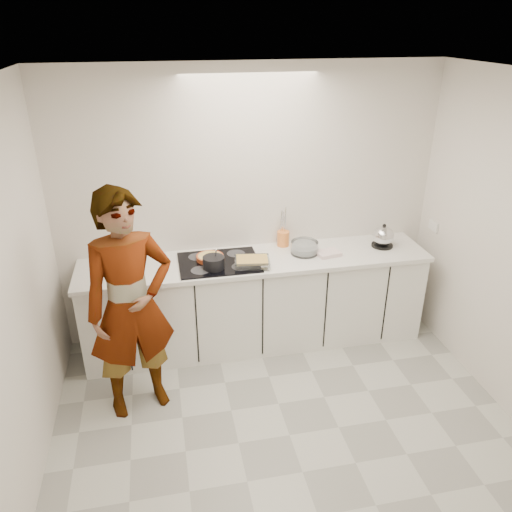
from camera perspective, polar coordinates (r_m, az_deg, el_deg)
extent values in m
cube|color=beige|center=(4.10, 3.86, -19.75)|extent=(3.60, 3.20, 0.00)
cube|color=white|center=(2.91, 5.43, 19.29)|extent=(3.60, 3.20, 0.00)
cube|color=silver|center=(4.73, -0.75, 5.60)|extent=(3.60, 0.00, 2.60)
cube|color=silver|center=(2.16, 17.19, -24.28)|extent=(3.60, 0.00, 2.60)
cube|color=silver|center=(3.35, -26.87, -6.31)|extent=(0.00, 3.20, 2.60)
cube|color=white|center=(5.20, 19.62, 3.25)|extent=(0.02, 0.15, 0.09)
cube|color=white|center=(4.82, 0.03, -5.41)|extent=(3.20, 0.58, 0.87)
cube|color=white|center=(4.60, 0.03, -0.54)|extent=(3.24, 0.64, 0.04)
cube|color=black|center=(4.52, -4.26, -0.73)|extent=(0.72, 0.54, 0.01)
cylinder|color=#AF421D|center=(4.56, -5.28, -0.17)|extent=(0.27, 0.27, 0.04)
cylinder|color=#E9C660|center=(4.55, -5.29, 0.00)|extent=(0.24, 0.24, 0.01)
cylinder|color=black|center=(4.39, -4.86, -0.75)|extent=(0.21, 0.21, 0.11)
cylinder|color=silver|center=(4.38, -4.65, -0.05)|extent=(0.02, 0.08, 0.16)
cube|color=silver|center=(4.44, -0.45, -0.66)|extent=(0.34, 0.27, 0.06)
cube|color=gold|center=(4.43, -0.45, -0.43)|extent=(0.30, 0.23, 0.02)
cylinder|color=silver|center=(4.70, 5.56, 0.96)|extent=(0.34, 0.34, 0.12)
cylinder|color=white|center=(4.70, 5.55, 0.75)|extent=(0.29, 0.29, 0.05)
cube|color=white|center=(4.71, 8.25, 0.31)|extent=(0.24, 0.19, 0.04)
cylinder|color=black|center=(4.99, 14.21, 1.20)|extent=(0.27, 0.27, 0.02)
sphere|color=silver|center=(4.96, 14.33, 2.23)|extent=(0.26, 0.26, 0.20)
sphere|color=black|center=(4.91, 14.46, 3.39)|extent=(0.05, 0.05, 0.03)
cylinder|color=orange|center=(4.84, 3.12, 2.01)|extent=(0.13, 0.13, 0.15)
imported|color=white|center=(3.92, -14.13, -5.59)|extent=(0.79, 0.63, 1.87)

